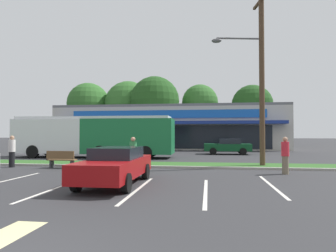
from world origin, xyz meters
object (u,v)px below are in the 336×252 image
at_px(utility_pole, 259,72).
at_px(city_bus, 94,135).
at_px(car_2, 228,146).
at_px(pedestrian_mid, 285,155).
at_px(car_3, 116,165).
at_px(pedestrian_near_bench, 133,155).
at_px(pedestrian_by_pole, 12,151).
at_px(bus_stop_bench, 61,159).
at_px(car_0, 83,145).

xyz_separation_m(utility_pole, city_bus, (-11.99, 5.27, -3.67)).
bearing_deg(car_2, city_bus, 25.20).
height_order(utility_pole, pedestrian_mid, utility_pole).
bearing_deg(car_3, car_2, 162.75).
distance_m(utility_pole, car_2, 11.45).
distance_m(car_2, pedestrian_mid, 13.22).
distance_m(city_bus, car_3, 13.06).
xyz_separation_m(pedestrian_near_bench, pedestrian_by_pole, (-7.41, 1.27, 0.03)).
xyz_separation_m(car_3, pedestrian_by_pole, (-7.62, 4.63, 0.17)).
bearing_deg(bus_stop_bench, car_3, 135.00).
relative_size(car_2, car_3, 0.90).
distance_m(car_0, car_3, 19.15).
xyz_separation_m(city_bus, pedestrian_near_bench, (5.43, -8.39, -0.89)).
xyz_separation_m(car_2, pedestrian_mid, (1.82, -13.09, 0.14)).
bearing_deg(pedestrian_near_bench, pedestrian_mid, 55.75).
distance_m(car_0, pedestrian_mid, 20.70).
bearing_deg(car_2, car_0, -0.41).
height_order(pedestrian_near_bench, pedestrian_by_pole, pedestrian_by_pole).
xyz_separation_m(utility_pole, car_2, (-1.12, 10.38, -4.70)).
bearing_deg(pedestrian_by_pole, pedestrian_mid, 118.22).
relative_size(city_bus, pedestrian_by_pole, 7.15).
relative_size(pedestrian_near_bench, pedestrian_by_pole, 0.97).
relative_size(car_3, pedestrian_by_pole, 2.62).
distance_m(car_0, pedestrian_by_pole, 12.40).
distance_m(city_bus, pedestrian_by_pole, 7.44).
bearing_deg(car_2, pedestrian_mid, 97.90).
distance_m(bus_stop_bench, pedestrian_mid, 11.71).
distance_m(car_3, pedestrian_mid, 7.99).
distance_m(bus_stop_bench, pedestrian_by_pole, 3.02).
xyz_separation_m(city_bus, pedestrian_mid, (12.69, -7.98, -0.88)).
bearing_deg(pedestrian_by_pole, city_bus, -163.98).
bearing_deg(car_0, bus_stop_bench, 109.15).
distance_m(city_bus, bus_stop_bench, 7.30).
xyz_separation_m(utility_pole, car_0, (-15.26, 10.48, -4.64)).
relative_size(car_3, pedestrian_mid, 2.69).
height_order(pedestrian_by_pole, pedestrian_mid, pedestrian_by_pole).
distance_m(city_bus, pedestrian_near_bench, 10.03).
height_order(utility_pole, car_0, utility_pole).
xyz_separation_m(car_2, pedestrian_near_bench, (-5.44, -13.50, 0.13)).
bearing_deg(bus_stop_bench, pedestrian_near_bench, 163.93).
bearing_deg(car_2, car_3, 72.75).
bearing_deg(utility_pole, pedestrian_near_bench, -154.56).
distance_m(bus_stop_bench, pedestrian_near_bench, 4.61).
bearing_deg(city_bus, pedestrian_near_bench, 122.16).
relative_size(city_bus, car_3, 2.73).
bearing_deg(car_3, city_bus, -154.37).
distance_m(utility_pole, car_3, 10.22).
bearing_deg(pedestrian_near_bench, utility_pole, 77.96).
relative_size(car_0, pedestrian_mid, 2.73).
bearing_deg(car_3, bus_stop_bench, -135.00).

